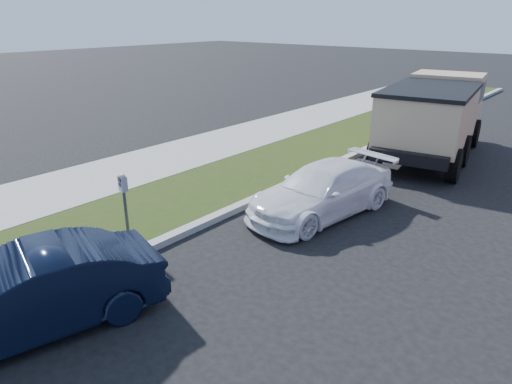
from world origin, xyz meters
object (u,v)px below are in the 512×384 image
Objects in this scene: white_wagon at (323,190)px; navy_sedan at (29,294)px; parking_meter at (124,192)px; dump_truck at (435,113)px.

navy_sedan reaches higher than white_wagon.
navy_sedan is at bearing -55.17° from parking_meter.
parking_meter reaches higher than navy_sedan.
navy_sedan is at bearing -88.98° from white_wagon.
white_wagon is at bearing 97.16° from navy_sedan.
parking_meter is 4.65m from white_wagon.
parking_meter is 11.00m from dump_truck.
navy_sedan is (1.32, -2.65, -0.52)m from parking_meter.
dump_truck is (2.42, 10.73, 0.27)m from parking_meter.
parking_meter is 0.34× the size of white_wagon.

